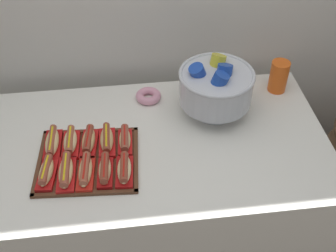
{
  "coord_description": "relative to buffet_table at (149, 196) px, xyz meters",
  "views": [
    {
      "loc": [
        -0.08,
        -1.35,
        2.07
      ],
      "look_at": [
        0.09,
        -0.0,
        0.84
      ],
      "focal_mm": 47.58,
      "sensor_mm": 36.0,
      "label": 1
    }
  ],
  "objects": [
    {
      "name": "hot_dog_0",
      "position": [
        -0.4,
        -0.15,
        0.39
      ],
      "size": [
        0.08,
        0.16,
        0.06
      ],
      "color": "red",
      "rests_on": "serving_tray"
    },
    {
      "name": "hot_dog_2",
      "position": [
        -0.25,
        -0.16,
        0.39
      ],
      "size": [
        0.08,
        0.18,
        0.06
      ],
      "color": "red",
      "rests_on": "serving_tray"
    },
    {
      "name": "hot_dog_1",
      "position": [
        -0.32,
        -0.16,
        0.39
      ],
      "size": [
        0.07,
        0.18,
        0.06
      ],
      "color": "red",
      "rests_on": "serving_tray"
    },
    {
      "name": "serving_tray",
      "position": [
        -0.24,
        -0.08,
        0.36
      ],
      "size": [
        0.43,
        0.39,
        0.01
      ],
      "color": "#56331E",
      "rests_on": "buffet_table"
    },
    {
      "name": "hot_dog_4",
      "position": [
        -0.1,
        -0.17,
        0.39
      ],
      "size": [
        0.08,
        0.17,
        0.06
      ],
      "color": "#B21414",
      "rests_on": "serving_tray"
    },
    {
      "name": "cup_stack",
      "position": [
        0.66,
        0.29,
        0.43
      ],
      "size": [
        0.09,
        0.09,
        0.16
      ],
      "color": "#EA5B19",
      "rests_on": "buffet_table"
    },
    {
      "name": "punch_bowl",
      "position": [
        0.32,
        0.16,
        0.5
      ],
      "size": [
        0.33,
        0.33,
        0.26
      ],
      "color": "silver",
      "rests_on": "buffet_table"
    },
    {
      "name": "ground_plane",
      "position": [
        0.0,
        0.0,
        -0.39
      ],
      "size": [
        10.0,
        10.0,
        0.0
      ],
      "primitive_type": "plane",
      "color": "#4C4238"
    },
    {
      "name": "donut",
      "position": [
        0.04,
        0.29,
        0.37
      ],
      "size": [
        0.12,
        0.12,
        0.04
      ],
      "color": "pink",
      "rests_on": "buffet_table"
    },
    {
      "name": "buffet_table",
      "position": [
        0.0,
        0.0,
        0.0
      ],
      "size": [
        1.56,
        0.84,
        0.75
      ],
      "color": "white",
      "rests_on": "ground_plane"
    },
    {
      "name": "hot_dog_8",
      "position": [
        -0.16,
        -0.0,
        0.39
      ],
      "size": [
        0.07,
        0.17,
        0.06
      ],
      "color": "red",
      "rests_on": "serving_tray"
    },
    {
      "name": "hot_dog_7",
      "position": [
        -0.24,
        0.0,
        0.39
      ],
      "size": [
        0.08,
        0.18,
        0.06
      ],
      "color": "red",
      "rests_on": "serving_tray"
    },
    {
      "name": "hot_dog_6",
      "position": [
        -0.31,
        0.01,
        0.39
      ],
      "size": [
        0.07,
        0.16,
        0.06
      ],
      "color": "red",
      "rests_on": "serving_tray"
    },
    {
      "name": "hot_dog_3",
      "position": [
        -0.17,
        -0.17,
        0.39
      ],
      "size": [
        0.07,
        0.16,
        0.06
      ],
      "color": "#B21414",
      "rests_on": "serving_tray"
    },
    {
      "name": "hot_dog_5",
      "position": [
        -0.39,
        0.01,
        0.39
      ],
      "size": [
        0.07,
        0.18,
        0.06
      ],
      "color": "#B21414",
      "rests_on": "serving_tray"
    },
    {
      "name": "hot_dog_9",
      "position": [
        -0.09,
        -0.01,
        0.39
      ],
      "size": [
        0.07,
        0.15,
        0.06
      ],
      "color": "red",
      "rests_on": "serving_tray"
    }
  ]
}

